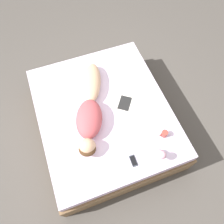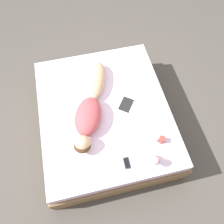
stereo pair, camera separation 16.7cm
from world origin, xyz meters
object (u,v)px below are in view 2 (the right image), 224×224
(person, at_px, (90,107))
(open_magazine, at_px, (134,108))
(cell_phone, at_px, (127,163))
(coffee_mug, at_px, (162,140))

(person, xyz_separation_m, open_magazine, (-0.58, 0.09, -0.10))
(person, xyz_separation_m, cell_phone, (-0.29, 0.81, -0.10))
(person, relative_size, coffee_mug, 12.49)
(open_magazine, xyz_separation_m, cell_phone, (0.29, 0.71, 0.00))
(person, bearing_deg, coffee_mug, 161.70)
(open_magazine, xyz_separation_m, coffee_mug, (-0.20, 0.54, 0.04))
(cell_phone, bearing_deg, open_magazine, -111.18)
(person, bearing_deg, cell_phone, 130.30)
(open_magazine, relative_size, coffee_mug, 5.16)
(coffee_mug, bearing_deg, person, -38.93)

